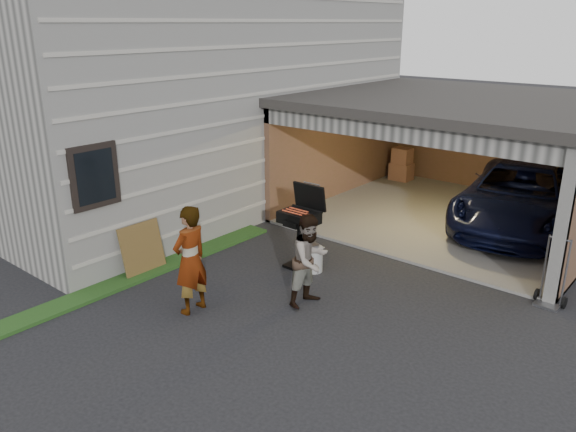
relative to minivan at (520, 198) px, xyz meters
name	(u,v)px	position (x,y,z in m)	size (l,w,h in m)	color
ground	(235,309)	(-2.20, -6.90, -0.71)	(80.00, 80.00, 0.00)	black
house	(179,91)	(-8.20, -2.90, 2.04)	(7.00, 11.00, 5.50)	#474744
groundcover_strip	(104,289)	(-4.45, -7.90, -0.68)	(0.50, 8.00, 0.06)	#193814
garage	(463,140)	(-1.44, -0.11, 1.16)	(6.80, 6.30, 2.90)	#605E59
minivan	(520,198)	(0.00, 0.00, 0.00)	(2.34, 5.08, 1.41)	black
woman	(190,260)	(-2.70, -7.36, 0.19)	(0.66, 0.43, 1.80)	#ACB6D9
man	(310,260)	(-1.40, -5.93, 0.08)	(0.76, 0.59, 1.57)	#51331F
bbq_grill	(300,220)	(-2.47, -4.86, 0.24)	(0.72, 0.63, 1.59)	black
propane_tank	(314,259)	(-2.12, -4.87, -0.46)	(0.33, 0.33, 0.49)	#B5B5B0
plywood_panel	(142,249)	(-4.54, -6.98, -0.23)	(0.04, 0.87, 0.97)	#523D1C
hand_truck	(550,292)	(1.71, -3.42, -0.48)	(0.50, 0.38, 1.20)	slate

